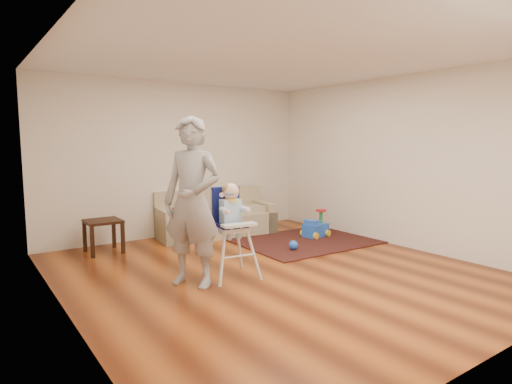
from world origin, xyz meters
TOP-DOWN VIEW (x-y plane):
  - ground at (0.00, 0.00)m, footprint 5.50×5.50m
  - room_envelope at (0.00, 0.53)m, footprint 5.04×5.52m
  - sofa at (0.46, 2.30)m, footprint 2.17×1.10m
  - side_table at (-1.53, 2.23)m, footprint 0.50×0.50m
  - area_rug at (1.47, 1.00)m, footprint 2.28×1.74m
  - ride_on_toy at (1.80, 1.14)m, footprint 0.46×0.35m
  - toy_ball at (0.88, 0.64)m, footprint 0.15×0.15m
  - high_chair at (-0.57, 0.12)m, footprint 0.62×0.62m
  - adult at (-1.09, 0.14)m, footprint 0.79×0.86m

SIDE VIEW (x-z plane):
  - ground at x=0.00m, z-range 0.00..0.00m
  - area_rug at x=1.47m, z-range 0.00..0.02m
  - toy_ball at x=0.88m, z-range 0.02..0.16m
  - side_table at x=-1.53m, z-range 0.00..0.50m
  - ride_on_toy at x=1.80m, z-range 0.02..0.49m
  - sofa at x=0.46m, z-range 0.00..0.80m
  - high_chair at x=-0.57m, z-range -0.02..1.16m
  - adult at x=-1.09m, z-range 0.00..1.97m
  - room_envelope at x=0.00m, z-range 0.52..3.24m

